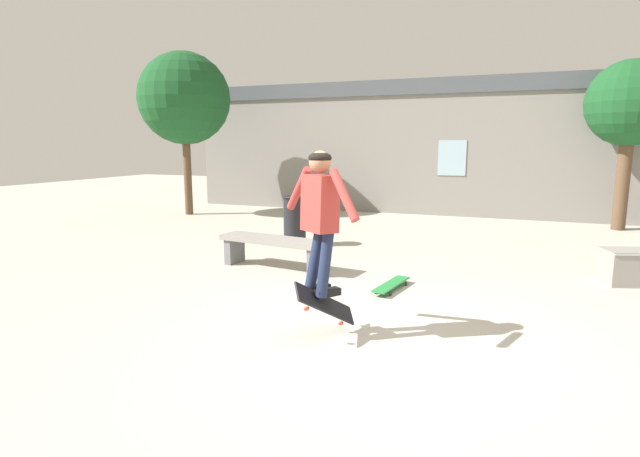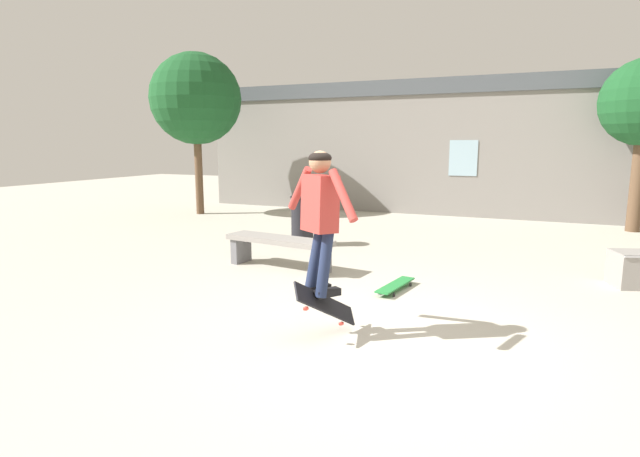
# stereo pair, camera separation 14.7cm
# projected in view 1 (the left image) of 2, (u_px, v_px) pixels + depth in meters

# --- Properties ---
(ground_plane) EXTENTS (40.00, 40.00, 0.00)m
(ground_plane) POSITION_uv_depth(u_px,v_px,m) (379.00, 338.00, 4.89)
(ground_plane) COLOR #B2AD9E
(building_backdrop) EXTENTS (16.61, 0.52, 4.68)m
(building_backdrop) POSITION_uv_depth(u_px,v_px,m) (473.00, 145.00, 12.75)
(building_backdrop) COLOR gray
(building_backdrop) RESTS_ON ground_plane
(tree_right) EXTENTS (1.81, 1.81, 3.64)m
(tree_right) POSITION_uv_depth(u_px,v_px,m) (630.00, 105.00, 10.57)
(tree_right) COLOR brown
(tree_right) RESTS_ON ground_plane
(tree_left) EXTENTS (2.36, 2.36, 4.21)m
(tree_left) POSITION_uv_depth(u_px,v_px,m) (184.00, 99.00, 12.89)
(tree_left) COLOR brown
(tree_left) RESTS_ON ground_plane
(park_bench) EXTENTS (1.79, 0.67, 0.48)m
(park_bench) POSITION_uv_depth(u_px,v_px,m) (274.00, 246.00, 7.56)
(park_bench) COLOR gray
(park_bench) RESTS_ON ground_plane
(trash_bin) EXTENTS (0.45, 0.45, 0.93)m
(trash_bin) POSITION_uv_depth(u_px,v_px,m) (295.00, 220.00, 9.26)
(trash_bin) COLOR black
(trash_bin) RESTS_ON ground_plane
(skater) EXTENTS (0.99, 0.70, 1.39)m
(skater) POSITION_uv_depth(u_px,v_px,m) (320.00, 210.00, 4.73)
(skater) COLOR #B23833
(skateboard_flipping) EXTENTS (0.43, 0.82, 0.58)m
(skateboard_flipping) POSITION_uv_depth(u_px,v_px,m) (325.00, 304.00, 4.87)
(skateboard_flipping) COLOR black
(skateboard_resting) EXTENTS (0.32, 0.88, 0.08)m
(skateboard_resting) POSITION_uv_depth(u_px,v_px,m) (391.00, 284.00, 6.51)
(skateboard_resting) COLOR #237F38
(skateboard_resting) RESTS_ON ground_plane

